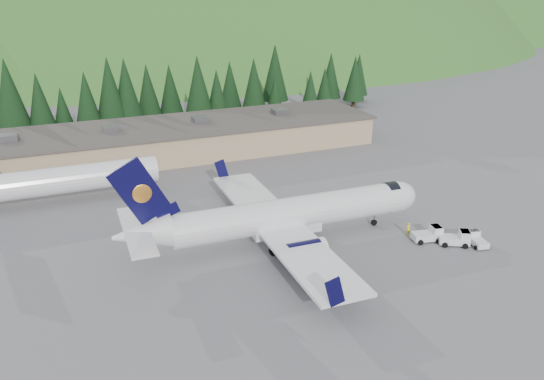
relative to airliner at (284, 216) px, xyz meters
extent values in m
plane|color=#58585D|center=(1.05, -0.03, -3.19)|extent=(600.00, 600.00, 0.00)
cylinder|color=white|center=(1.05, -0.03, 0.16)|extent=(27.65, 4.44, 3.70)
ellipsoid|color=white|center=(14.83, -0.40, 0.16)|extent=(4.91, 3.83, 3.70)
cylinder|color=black|center=(13.84, -0.37, 0.60)|extent=(1.46, 3.09, 3.05)
cone|color=white|center=(-15.67, 0.42, 0.55)|extent=(6.00, 3.86, 3.70)
cube|color=white|center=(0.07, 0.00, -1.40)|extent=(7.96, 3.36, 0.98)
cube|color=white|center=(-0.91, 0.02, -0.82)|extent=(6.31, 33.60, 0.34)
cube|color=black|center=(-1.94, 16.79, 0.46)|extent=(2.00, 0.20, 2.83)
cube|color=black|center=(-2.84, -16.66, 0.46)|extent=(2.00, 0.20, 2.83)
cylinder|color=black|center=(0.22, 5.70, -1.66)|extent=(4.19, 2.37, 2.26)
cylinder|color=white|center=(2.09, 5.65, -1.66)|extent=(0.66, 2.42, 2.40)
cube|color=white|center=(0.22, 5.70, -1.12)|extent=(2.17, 0.30, 0.89)
cylinder|color=black|center=(-0.08, -5.71, -1.66)|extent=(4.19, 2.37, 2.26)
cylinder|color=white|center=(1.78, -5.76, -1.66)|extent=(0.66, 2.42, 2.40)
cube|color=white|center=(-0.08, -5.71, -1.12)|extent=(2.17, 0.30, 0.89)
cube|color=black|center=(-15.48, 0.42, 5.16)|extent=(6.09, 0.46, 7.23)
ellipsoid|color=orange|center=(-15.27, 0.61, 4.96)|extent=(1.95, 0.23, 1.95)
ellipsoid|color=orange|center=(-15.28, 0.22, 4.96)|extent=(1.95, 0.23, 1.95)
cube|color=black|center=(-12.92, 0.35, 2.60)|extent=(2.72, 0.32, 1.95)
cube|color=white|center=(-16.16, 0.44, 1.05)|extent=(2.89, 12.37, 0.22)
cylinder|color=slate|center=(11.88, -0.32, -2.30)|extent=(0.20, 0.20, 1.77)
cylinder|color=black|center=(11.88, -0.32, -2.81)|extent=(0.76, 0.30, 0.75)
cylinder|color=slate|center=(-1.83, 2.71, -2.20)|extent=(0.24, 0.24, 1.97)
cylinder|color=black|center=(-1.43, 2.70, -2.65)|extent=(1.09, 0.37, 1.08)
cylinder|color=black|center=(-2.22, 2.72, -2.65)|extent=(1.09, 0.37, 1.08)
cylinder|color=slate|center=(-1.97, -2.61, -2.20)|extent=(0.24, 0.24, 1.97)
cylinder|color=black|center=(-1.58, -2.62, -2.65)|extent=(1.09, 0.37, 1.08)
cylinder|color=black|center=(-2.36, -2.59, -2.65)|extent=(1.09, 0.37, 1.08)
cylinder|color=white|center=(-20.95, 21.97, 0.01)|extent=(22.00, 3.60, 3.60)
cube|color=silver|center=(15.09, -6.17, -2.58)|extent=(3.56, 2.30, 0.77)
cube|color=silver|center=(16.16, -6.40, -1.93)|extent=(1.39, 1.73, 0.99)
cube|color=black|center=(16.16, -6.40, -1.49)|extent=(1.26, 1.60, 0.11)
cylinder|color=black|center=(16.35, -5.54, -2.88)|extent=(0.65, 0.36, 0.61)
cylinder|color=black|center=(15.98, -7.25, -2.88)|extent=(0.65, 0.36, 0.61)
cylinder|color=black|center=(14.20, -5.08, -2.88)|extent=(0.65, 0.36, 0.61)
cylinder|color=black|center=(13.84, -6.79, -2.88)|extent=(0.65, 0.36, 0.61)
cube|color=silver|center=(17.32, -8.15, -2.58)|extent=(3.67, 3.05, 0.77)
cube|color=silver|center=(18.27, -8.69, -1.93)|extent=(1.71, 1.87, 0.98)
cube|color=black|center=(18.27, -8.69, -1.49)|extent=(1.56, 1.72, 0.11)
cylinder|color=black|center=(18.70, -7.93, -2.88)|extent=(0.65, 0.51, 0.61)
cylinder|color=black|center=(17.84, -9.45, -2.88)|extent=(0.65, 0.51, 0.61)
cylinder|color=black|center=(16.80, -6.84, -2.88)|extent=(0.65, 0.51, 0.61)
cylinder|color=black|center=(15.93, -8.37, -2.88)|extent=(0.65, 0.51, 0.61)
cube|color=silver|center=(19.58, -9.37, -2.68)|extent=(1.88, 2.96, 0.64)
cube|color=silver|center=(19.76, -8.47, -2.13)|extent=(1.43, 1.15, 0.82)
cube|color=black|center=(19.76, -8.47, -1.77)|extent=(1.33, 1.04, 0.09)
cylinder|color=black|center=(19.04, -8.33, -2.93)|extent=(0.30, 0.54, 0.51)
cylinder|color=black|center=(20.48, -8.61, -2.93)|extent=(0.30, 0.54, 0.51)
cylinder|color=black|center=(18.69, -10.13, -2.93)|extent=(0.30, 0.54, 0.51)
cylinder|color=black|center=(20.13, -10.41, -2.93)|extent=(0.30, 0.54, 0.51)
cube|color=tan|center=(-3.95, 37.97, -0.79)|extent=(70.00, 16.00, 4.80)
cube|color=#47423D|center=(-3.95, 37.97, 1.76)|extent=(71.00, 17.00, 0.40)
cube|color=slate|center=(-28.95, 37.97, 2.41)|extent=(2.50, 2.50, 1.00)
cube|color=slate|center=(-13.95, 37.97, 2.41)|extent=(2.50, 2.50, 1.00)
cube|color=slate|center=(1.05, 37.97, 2.41)|extent=(2.50, 2.50, 1.00)
cube|color=slate|center=(16.05, 37.97, 2.41)|extent=(2.50, 2.50, 1.00)
imported|color=yellow|center=(14.00, -4.22, -2.37)|extent=(0.60, 0.41, 1.63)
cone|color=black|center=(-28.92, 55.43, 5.70)|extent=(6.52, 6.52, 13.33)
cone|color=black|center=(-24.22, 55.35, 4.06)|extent=(5.31, 5.31, 10.87)
cone|color=black|center=(-20.45, 56.62, 2.29)|extent=(4.02, 4.02, 8.21)
cone|color=black|center=(-16.04, 54.96, 3.98)|extent=(5.25, 5.25, 10.75)
cone|color=black|center=(-11.61, 55.75, 5.29)|extent=(6.22, 6.22, 12.71)
cone|color=black|center=(-8.45, 56.38, 5.05)|extent=(6.04, 6.04, 12.35)
cone|color=black|center=(-3.72, 59.91, 3.96)|extent=(5.24, 5.24, 10.73)
cone|color=black|center=(1.10, 60.89, 3.73)|extent=(5.07, 5.07, 10.38)
cone|color=black|center=(5.51, 54.78, 5.04)|extent=(6.03, 6.03, 12.34)
cone|color=black|center=(9.33, 54.64, 3.33)|extent=(4.78, 4.78, 9.77)
cone|color=black|center=(14.91, 62.78, 3.53)|extent=(4.93, 4.93, 10.08)
cone|color=black|center=(18.40, 57.05, 4.21)|extent=(5.42, 5.42, 11.09)
cone|color=black|center=(22.39, 54.87, 2.16)|extent=(3.92, 3.92, 8.02)
cone|color=black|center=(26.08, 63.55, 5.32)|extent=(6.24, 6.24, 12.76)
cone|color=black|center=(31.97, 57.04, 2.23)|extent=(3.97, 3.97, 8.13)
cone|color=black|center=(36.73, 59.21, 2.32)|extent=(4.04, 4.04, 8.25)
cone|color=black|center=(40.12, 62.63, 3.88)|extent=(5.19, 5.19, 10.61)
cone|color=black|center=(44.14, 58.22, 3.69)|extent=(5.04, 5.04, 10.32)
cone|color=black|center=(48.45, 63.51, 3.50)|extent=(4.90, 4.90, 10.02)
ellipsoid|color=#326321|center=(41.05, 199.97, -88.19)|extent=(420.00, 300.00, 300.00)
ellipsoid|color=#326321|center=(161.05, 239.97, -88.19)|extent=(392.00, 280.00, 280.00)
camera|label=1|loc=(-22.32, -49.43, 24.26)|focal=35.00mm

